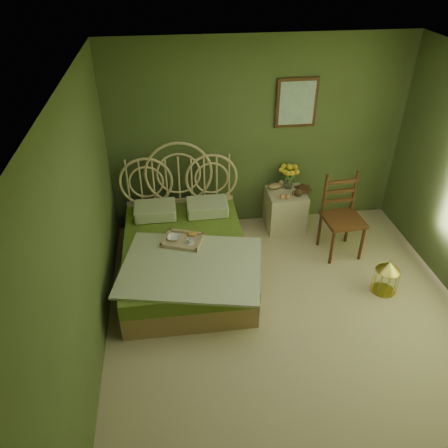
{
  "coord_description": "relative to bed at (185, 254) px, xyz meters",
  "views": [
    {
      "loc": [
        -1.18,
        -3.14,
        3.57
      ],
      "look_at": [
        -0.63,
        1.0,
        0.78
      ],
      "focal_mm": 35.0,
      "sensor_mm": 36.0,
      "label": 1
    }
  ],
  "objects": [
    {
      "name": "floor",
      "position": [
        1.09,
        -1.13,
        -0.3
      ],
      "size": [
        4.5,
        4.5,
        0.0
      ],
      "primitive_type": "plane",
      "color": "tan",
      "rests_on": "ground"
    },
    {
      "name": "ceiling",
      "position": [
        1.09,
        -1.13,
        2.3
      ],
      "size": [
        4.5,
        4.5,
        0.0
      ],
      "primitive_type": "plane",
      "rotation": [
        3.14,
        0.0,
        0.0
      ],
      "color": "silver",
      "rests_on": "wall_back"
    },
    {
      "name": "wall_back",
      "position": [
        1.09,
        1.12,
        1.0
      ],
      "size": [
        4.0,
        0.0,
        4.0
      ],
      "primitive_type": "plane",
      "rotation": [
        1.57,
        0.0,
        0.0
      ],
      "color": "#4E5F32",
      "rests_on": "floor"
    },
    {
      "name": "wall_left",
      "position": [
        -0.91,
        -1.13,
        1.0
      ],
      "size": [
        0.0,
        4.5,
        4.5
      ],
      "primitive_type": "plane",
      "rotation": [
        1.57,
        0.0,
        1.57
      ],
      "color": "#4E5F32",
      "rests_on": "floor"
    },
    {
      "name": "wall_art",
      "position": [
        1.57,
        1.1,
        1.45
      ],
      "size": [
        0.54,
        0.04,
        0.64
      ],
      "color": "#3D1E10",
      "rests_on": "wall_back"
    },
    {
      "name": "bed",
      "position": [
        0.0,
        0.0,
        0.0
      ],
      "size": [
        1.73,
        2.19,
        1.35
      ],
      "color": "#A58452",
      "rests_on": "floor"
    },
    {
      "name": "nightstand",
      "position": [
        1.48,
        0.87,
        0.06
      ],
      "size": [
        0.52,
        0.52,
        1.0
      ],
      "color": "beige",
      "rests_on": "floor"
    },
    {
      "name": "chair",
      "position": [
        2.04,
        0.26,
        0.3
      ],
      "size": [
        0.51,
        0.51,
        1.08
      ],
      "rotation": [
        0.0,
        0.0,
        0.08
      ],
      "color": "#3D1E10",
      "rests_on": "floor"
    },
    {
      "name": "birdcage",
      "position": [
        2.31,
        -0.64,
        -0.09
      ],
      "size": [
        0.28,
        0.28,
        0.43
      ],
      "rotation": [
        0.0,
        0.0,
        0.39
      ],
      "color": "gold",
      "rests_on": "floor"
    },
    {
      "name": "book_lower",
      "position": [
        1.65,
        0.87,
        0.28
      ],
      "size": [
        0.23,
        0.26,
        0.02
      ],
      "primitive_type": "imported",
      "rotation": [
        0.0,
        0.0,
        0.41
      ],
      "color": "#381E0F",
      "rests_on": "nightstand"
    },
    {
      "name": "book_upper",
      "position": [
        1.65,
        0.87,
        0.3
      ],
      "size": [
        0.2,
        0.24,
        0.02
      ],
      "primitive_type": "imported",
      "rotation": [
        0.0,
        0.0,
        -0.22
      ],
      "color": "#472819",
      "rests_on": "nightstand"
    },
    {
      "name": "cereal_bowl",
      "position": [
        -0.12,
        0.01,
        0.24
      ],
      "size": [
        0.18,
        0.18,
        0.04
      ],
      "primitive_type": "imported",
      "rotation": [
        0.0,
        0.0,
        -0.22
      ],
      "color": "white",
      "rests_on": "bed"
    },
    {
      "name": "coffee_cup",
      "position": [
        0.06,
        -0.1,
        0.26
      ],
      "size": [
        0.08,
        0.08,
        0.07
      ],
      "primitive_type": "imported",
      "rotation": [
        0.0,
        0.0,
        0.04
      ],
      "color": "white",
      "rests_on": "bed"
    }
  ]
}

